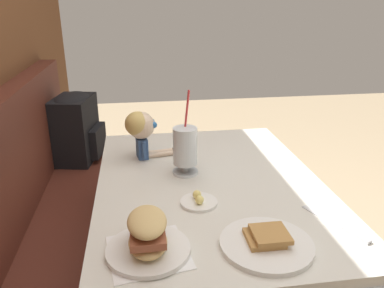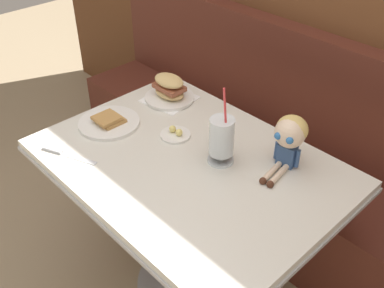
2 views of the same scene
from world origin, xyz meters
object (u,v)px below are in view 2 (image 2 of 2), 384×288
(toast_plate, at_px, (109,122))
(milkshake_glass, at_px, (222,138))
(butter_knife, at_px, (60,152))
(seated_doll, at_px, (290,135))
(sandwich_plate, at_px, (169,90))
(butter_saucer, at_px, (176,134))

(toast_plate, relative_size, milkshake_glass, 0.79)
(butter_knife, bearing_deg, milkshake_glass, 42.01)
(toast_plate, height_order, seated_doll, seated_doll)
(sandwich_plate, xyz_separation_m, butter_saucer, (0.23, -0.17, -0.04))
(butter_knife, bearing_deg, toast_plate, 98.07)
(toast_plate, distance_m, butter_knife, 0.25)
(butter_saucer, distance_m, seated_doll, 0.46)
(seated_doll, bearing_deg, butter_knife, -138.12)
(toast_plate, height_order, milkshake_glass, milkshake_glass)
(butter_knife, bearing_deg, seated_doll, 41.88)
(seated_doll, bearing_deg, milkshake_glass, -138.43)
(toast_plate, xyz_separation_m, sandwich_plate, (0.02, 0.31, 0.03))
(butter_saucer, relative_size, seated_doll, 0.53)
(toast_plate, xyz_separation_m, butter_saucer, (0.25, 0.14, -0.00))
(sandwich_plate, relative_size, butter_knife, 1.02)
(toast_plate, bearing_deg, butter_knife, -81.93)
(milkshake_glass, height_order, butter_knife, milkshake_glass)
(sandwich_plate, xyz_separation_m, seated_doll, (0.64, -0.00, 0.08))
(toast_plate, relative_size, sandwich_plate, 1.09)
(sandwich_plate, relative_size, seated_doll, 1.01)
(butter_saucer, bearing_deg, milkshake_glass, 3.01)
(butter_saucer, bearing_deg, sandwich_plate, 143.38)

